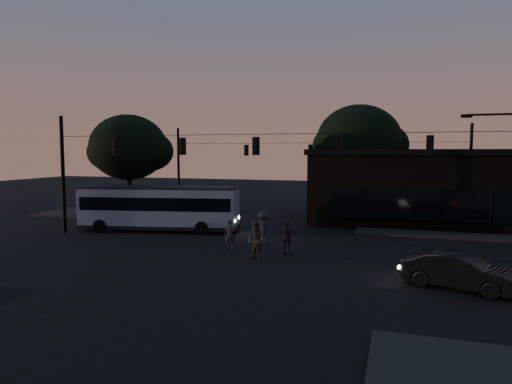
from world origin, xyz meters
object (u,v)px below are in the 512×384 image
(bus, at_px, (159,206))
(pedestrian_a, at_px, (230,234))
(pedestrian_c, at_px, (287,238))
(pedestrian_b, at_px, (256,240))
(building, at_px, (419,185))
(car, at_px, (460,271))
(pedestrian_d, at_px, (263,228))

(bus, relative_size, pedestrian_a, 6.85)
(pedestrian_a, xyz_separation_m, pedestrian_c, (3.34, -0.61, 0.11))
(pedestrian_b, distance_m, pedestrian_c, 1.87)
(building, xyz_separation_m, bus, (-16.52, -9.42, -1.05))
(pedestrian_b, bearing_deg, car, 10.33)
(building, bearing_deg, pedestrian_b, -117.48)
(building, height_order, pedestrian_d, building)
(pedestrian_c, relative_size, pedestrian_d, 0.94)
(bus, bearing_deg, pedestrian_b, -45.47)
(bus, xyz_separation_m, pedestrian_b, (8.57, -5.87, -0.70))
(car, xyz_separation_m, pedestrian_b, (-8.89, 2.16, 0.26))
(car, distance_m, pedestrian_c, 8.49)
(pedestrian_a, bearing_deg, pedestrian_d, 42.47)
(pedestrian_b, relative_size, pedestrian_c, 1.06)
(car, bearing_deg, pedestrian_c, 85.56)
(pedestrian_c, xyz_separation_m, pedestrian_d, (-1.86, 2.06, 0.06))
(pedestrian_c, bearing_deg, pedestrian_a, -9.21)
(car, distance_m, pedestrian_a, 11.80)
(car, bearing_deg, pedestrian_d, 80.02)
(pedestrian_a, relative_size, pedestrian_d, 0.82)
(car, xyz_separation_m, pedestrian_c, (-7.69, 3.59, 0.20))
(bus, height_order, pedestrian_d, bus)
(building, xyz_separation_m, pedestrian_a, (-10.09, -13.25, -1.92))
(building, height_order, car, building)
(pedestrian_d, bearing_deg, pedestrian_a, 44.16)
(car, xyz_separation_m, pedestrian_a, (-11.03, 4.20, 0.09))
(car, height_order, pedestrian_d, pedestrian_d)
(building, height_order, bus, building)
(bus, distance_m, car, 19.24)
(pedestrian_a, distance_m, pedestrian_c, 3.39)
(building, bearing_deg, pedestrian_d, -126.13)
(bus, distance_m, pedestrian_b, 10.41)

